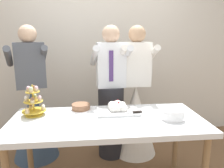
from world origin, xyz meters
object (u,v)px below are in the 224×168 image
Objects in this scene: main_cake_tray at (118,108)px; person_guest at (34,114)px; dessert_table at (107,126)px; person_bride at (135,111)px; plate_stack at (173,114)px; person_groom at (111,100)px; round_cake at (81,107)px; cupcake_stand at (34,103)px.

main_cake_tray is 1.16m from person_guest.
person_bride reaches higher than dessert_table.
plate_stack is 0.13× the size of person_groom.
round_cake is (-0.37, 0.10, -0.01)m from main_cake_tray.
plate_stack is 0.13× the size of person_bride.
plate_stack is at bearing -10.66° from cupcake_stand.
cupcake_stand is 0.47m from round_cake.
cupcake_stand is 0.18× the size of person_guest.
round_cake is 0.85m from person_bride.
main_cake_tray reaches higher than plate_stack.
cupcake_stand reaches higher than main_cake_tray.
person_bride is (0.32, 0.04, -0.16)m from person_groom.
main_cake_tray is at bearing -0.06° from cupcake_stand.
main_cake_tray is 0.54m from plate_stack.
person_groom reaches higher than dessert_table.
person_groom reaches higher than plate_stack.
person_guest is (-0.60, 0.48, -0.22)m from round_cake.
cupcake_stand is 0.18× the size of person_groom.
person_bride is 1.00× the size of person_guest.
main_cake_tray is 0.68m from person_bride.
cupcake_stand is 1.30m from person_bride.
dessert_table is 7.50× the size of round_cake.
round_cake is at bearing 132.26° from dessert_table.
person_groom is at bearing 49.26° from round_cake.
person_guest is at bearing 150.60° from plate_stack.
dessert_table is at bearing -124.51° from main_cake_tray.
dessert_table is 0.24m from main_cake_tray.
main_cake_tray is (0.12, 0.18, 0.12)m from dessert_table.
plate_stack is 0.13× the size of person_guest.
person_groom reaches higher than cupcake_stand.
person_groom is at bearing -173.50° from person_bride.
person_guest is at bearing 176.41° from person_groom.
person_groom is at bearing 81.48° from dessert_table.
round_cake is 0.14× the size of person_groom.
person_bride is at bearing 6.50° from person_groom.
plate_stack is at bearing -77.35° from person_bride.
main_cake_tray is 0.26× the size of person_groom.
person_groom reaches higher than main_cake_tray.
person_groom is at bearing 32.77° from cupcake_stand.
dessert_table is 8.57× the size of plate_stack.
dessert_table is at bearing -14.13° from cupcake_stand.
person_groom is 1.00× the size of person_bride.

